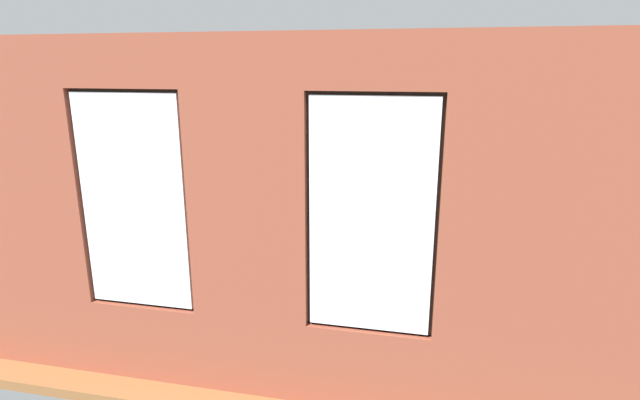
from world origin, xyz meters
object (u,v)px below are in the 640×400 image
Objects in this scene: papasan_chair at (315,209)px; couch_by_window at (262,321)px; coffee_table at (341,247)px; remote_gray at (372,242)px; table_plant_small at (307,235)px; potted_plant_near_tv at (135,226)px; media_console at (144,229)px; potted_plant_by_left_couch at (479,227)px; remote_black at (341,243)px; potted_plant_corner_far_left at (582,349)px; couch_left at (520,263)px; tv_flatscreen at (141,191)px; potted_plant_corner_near_left at (510,208)px; cup_ceramic at (329,237)px; potted_plant_foreground_right at (203,178)px; candle_jar at (348,243)px.

couch_by_window is at bearing 94.85° from papasan_chair.
remote_gray is (-0.42, -0.13, 0.06)m from coffee_table.
potted_plant_near_tv is at bearing 13.37° from table_plant_small.
couch_by_window is at bearing 138.42° from media_console.
media_console reaches higher than coffee_table.
papasan_chair is 2.77m from potted_plant_by_left_couch.
potted_plant_corner_far_left is at bearing 58.28° from remote_black.
couch_by_window reaches higher than media_console.
tv_flatscreen is (5.75, -0.36, 0.58)m from couch_left.
potted_plant_near_tv is at bearing -32.63° from couch_by_window.
remote_black is 3.38m from media_console.
couch_left is at bearing 105.29° from potted_plant_by_left_couch.
potted_plant_by_left_couch is (-5.35, -1.11, 0.06)m from media_console.
potted_plant_corner_near_left is (-3.32, -0.44, 0.09)m from papasan_chair.
couch_by_window is at bearing 55.07° from potted_plant_corner_near_left.
media_console is 1.28m from potted_plant_near_tv.
potted_plant_by_left_couch is at bearing -155.55° from potted_plant_near_tv.
coffee_table is 1.41× the size of potted_plant_corner_far_left.
remote_black is at bearing -166.61° from potted_plant_near_tv.
tv_flatscreen reaches higher than potted_plant_by_left_couch.
potted_plant_corner_far_left is at bearing 103.63° from remote_gray.
potted_plant_by_left_couch reaches higher than remote_black.
tv_flatscreen reaches higher than media_console.
cup_ceramic is 0.08× the size of media_console.
tv_flatscreen is (3.15, -0.32, 0.43)m from cup_ceramic.
couch_left reaches higher than media_console.
cup_ceramic is at bearing -24.50° from remote_gray.
media_console is at bearing -41.58° from couch_by_window.
cup_ceramic is 3.49m from potted_plant_foreground_right.
potted_plant_corner_near_left reaches higher than potted_plant_corner_far_left.
tv_flatscreen is at bearing -5.78° from cup_ceramic.
table_plant_small is 1.41× the size of remote_black.
couch_left is (-2.84, -2.22, -0.00)m from couch_by_window.
potted_plant_corner_far_left is at bearing 138.34° from coffee_table.
cup_ceramic is 2.62m from potted_plant_by_left_couch.
couch_by_window reaches higher than remote_gray.
potted_plant_corner_far_left reaches higher than papasan_chair.
candle_jar is (2.29, 0.16, 0.17)m from couch_left.
coffee_table is at bearing 154.40° from cup_ceramic.
couch_left is at bearing 149.84° from remote_gray.
remote_black is (-0.46, -0.11, -0.12)m from table_plant_small.
couch_left is 5.79m from tv_flatscreen.
table_plant_small is 0.19× the size of potted_plant_near_tv.
candle_jar reaches higher than cup_ceramic.
remote_black is at bearing -101.45° from couch_by_window.
potted_plant_corner_far_left reaches higher than candle_jar.
potted_plant_by_left_couch is (-2.46, -1.63, -0.23)m from table_plant_small.
candle_jar is 3.30m from potted_plant_corner_near_left.
potted_plant_near_tv is at bearing 117.32° from media_console.
potted_plant_near_tv reaches higher than potted_plant_corner_near_left.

